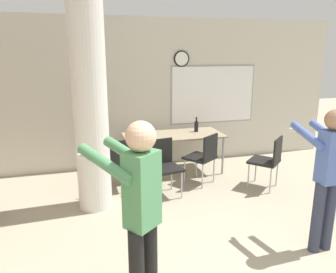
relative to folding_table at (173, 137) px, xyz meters
The scene contains 10 objects.
wall_back 1.04m from the folding_table, 124.29° to the left, with size 8.00×0.15×2.80m.
support_pillar 1.94m from the folding_table, 145.14° to the right, with size 0.47×0.47×2.80m.
folding_table is the anchor object (origin of this frame).
bottle_on_table 0.51m from the folding_table, 11.26° to the left, with size 0.08×0.08×0.28m.
chair_mid_room 1.70m from the folding_table, 41.53° to the right, with size 0.62×0.62×0.87m.
chair_table_right 0.76m from the folding_table, 63.86° to the right, with size 0.61×0.61×0.87m.
chair_table_front 1.01m from the folding_table, 114.81° to the right, with size 0.51×0.51×0.87m.
chair_table_left 1.25m from the folding_table, 152.16° to the right, with size 0.44×0.44×0.87m.
person_playing_front 3.46m from the folding_table, 110.80° to the right, with size 0.63×0.67×1.70m.
person_playing_side 2.95m from the folding_table, 72.11° to the right, with size 0.36×0.63×1.61m.
Camera 1 is at (-1.18, -1.09, 2.18)m, focal length 35.00 mm.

